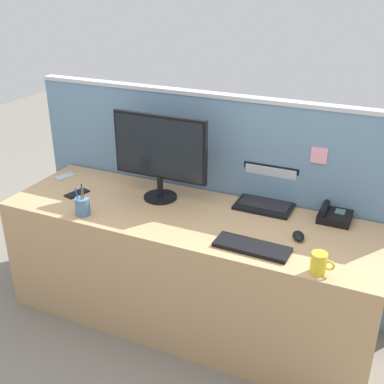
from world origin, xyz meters
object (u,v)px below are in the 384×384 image
Objects in this scene: computer_mouse_right_hand at (298,236)px; cell_phone_black_slab at (77,193)px; desktop_monitor at (160,152)px; desk_phone at (334,215)px; cell_phone_silver_slab at (65,176)px; coffee_mug at (319,263)px; keyboard_main at (252,247)px; pen_cup at (82,206)px; laptop at (267,195)px.

cell_phone_black_slab is at bearing 160.55° from computer_mouse_right_hand.
desktop_monitor is 3.38× the size of desk_phone.
desktop_monitor is 4.74× the size of cell_phone_silver_slab.
coffee_mug is at bearing -87.11° from desk_phone.
coffee_mug is at bearing -10.27° from keyboard_main.
computer_mouse_right_hand reaches higher than keyboard_main.
desktop_monitor is 0.61m from cell_phone_black_slab.
computer_mouse_right_hand is 1.64m from cell_phone_silver_slab.
desktop_monitor is at bearing 155.74° from keyboard_main.
computer_mouse_right_hand is at bearing 11.74° from pen_cup.
desk_phone is (1.01, 0.14, -0.27)m from desktop_monitor.
desk_phone reaches higher than cell_phone_silver_slab.
laptop is at bearing 174.02° from desk_phone.
pen_cup is at bearing -23.20° from cell_phone_silver_slab.
pen_cup is (-0.30, -0.39, -0.25)m from desktop_monitor.
desktop_monitor reaches higher than keyboard_main.
cell_phone_silver_slab is at bearing 153.73° from computer_mouse_right_hand.
computer_mouse_right_hand is 1.39m from cell_phone_black_slab.
computer_mouse_right_hand is at bearing 119.99° from coffee_mug.
laptop is (0.62, 0.19, -0.24)m from desktop_monitor.
pen_cup reaches higher than keyboard_main.
computer_mouse_right_hand is 0.89× the size of coffee_mug.
laptop reaches higher than cell_phone_silver_slab.
cell_phone_black_slab is (-0.50, -0.17, -0.30)m from desktop_monitor.
laptop is 1.87× the size of desk_phone.
laptop is 2.19× the size of cell_phone_black_slab.
cell_phone_silver_slab is (-0.45, 0.40, -0.05)m from pen_cup.
cell_phone_black_slab is 1.35× the size of coffee_mug.
desktop_monitor is 0.80m from cell_phone_silver_slab.
keyboard_main is at bearing 168.00° from coffee_mug.
keyboard_main is (0.70, -0.34, -0.29)m from desktop_monitor.
desktop_monitor is 3.18× the size of pen_cup.
coffee_mug is (1.54, -0.24, 0.05)m from cell_phone_black_slab.
pen_cup is at bearing -175.59° from keyboard_main.
coffee_mug reaches higher than computer_mouse_right_hand.
computer_mouse_right_hand is (0.27, -0.33, -0.04)m from laptop.
laptop reaches higher than computer_mouse_right_hand.
pen_cup reaches higher than cell_phone_black_slab.
pen_cup is 1.68× the size of coffee_mug.
cell_phone_silver_slab is at bearing 137.99° from pen_cup.
coffee_mug is (1.34, -0.03, -0.00)m from pen_cup.
desktop_monitor is 0.69m from laptop.
desktop_monitor reaches higher than cell_phone_black_slab.
pen_cup is at bearing -157.93° from desk_phone.
desktop_monitor reaches higher than cell_phone_silver_slab.
keyboard_main reaches higher than cell_phone_silver_slab.
computer_mouse_right_hand is at bearing 48.57° from keyboard_main.
desk_phone is 0.58m from keyboard_main.
cell_phone_silver_slab is at bearing -175.75° from desk_phone.
keyboard_main is at bearing -81.20° from laptop.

